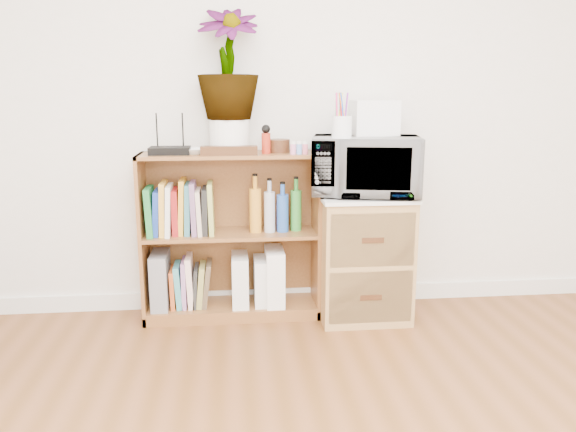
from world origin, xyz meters
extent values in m
cube|color=white|center=(0.00, 2.24, 0.05)|extent=(4.00, 0.02, 0.10)
cube|color=brown|center=(-0.35, 2.10, 0.47)|extent=(1.00, 0.30, 0.95)
cube|color=#9E7542|center=(0.40, 2.02, 0.35)|extent=(0.50, 0.45, 0.70)
imported|color=white|center=(0.40, 2.02, 0.88)|extent=(0.65, 0.50, 0.32)
cylinder|color=white|center=(0.24, 1.93, 1.10)|extent=(0.11, 0.11, 0.12)
cube|color=white|center=(0.46, 2.10, 1.14)|extent=(0.24, 0.20, 0.19)
cube|color=black|center=(-0.67, 2.08, 0.97)|extent=(0.22, 0.15, 0.04)
imported|color=white|center=(-0.54, 2.07, 0.97)|extent=(0.13, 0.13, 0.03)
cylinder|color=white|center=(-0.35, 2.12, 1.04)|extent=(0.22, 0.22, 0.18)
imported|color=#316829|center=(-0.35, 2.12, 1.43)|extent=(0.33, 0.33, 0.59)
cube|color=#3B2510|center=(-0.35, 2.00, 0.97)|extent=(0.30, 0.08, 0.05)
cylinder|color=#AE2915|center=(-0.15, 2.06, 1.01)|extent=(0.05, 0.05, 0.11)
cylinder|color=#35180E|center=(-0.07, 2.11, 0.99)|extent=(0.12, 0.12, 0.07)
cube|color=pink|center=(0.03, 2.01, 0.98)|extent=(0.10, 0.04, 0.05)
cube|color=gray|center=(-0.76, 2.10, 0.23)|extent=(0.10, 0.25, 0.32)
cube|color=white|center=(-0.30, 2.09, 0.22)|extent=(0.09, 0.24, 0.29)
cube|color=white|center=(-0.18, 2.09, 0.20)|extent=(0.09, 0.22, 0.27)
cube|color=white|center=(-0.10, 2.09, 0.23)|extent=(0.10, 0.26, 0.33)
cube|color=#22813A|center=(-0.79, 2.10, 0.63)|extent=(0.04, 0.20, 0.27)
cube|color=#1B3AA4|center=(-0.76, 2.10, 0.63)|extent=(0.05, 0.20, 0.25)
cube|color=gold|center=(-0.72, 2.10, 0.65)|extent=(0.04, 0.20, 0.30)
cube|color=white|center=(-0.69, 2.10, 0.64)|extent=(0.04, 0.20, 0.28)
cube|color=maroon|center=(-0.66, 2.10, 0.63)|extent=(0.03, 0.20, 0.25)
cube|color=gold|center=(-0.62, 2.10, 0.65)|extent=(0.04, 0.20, 0.31)
cube|color=teal|center=(-0.59, 2.10, 0.64)|extent=(0.04, 0.20, 0.28)
cube|color=slate|center=(-0.55, 2.10, 0.65)|extent=(0.03, 0.20, 0.29)
cube|color=beige|center=(-0.52, 2.10, 0.63)|extent=(0.03, 0.20, 0.25)
cube|color=black|center=(-0.49, 2.10, 0.63)|extent=(0.04, 0.20, 0.26)
cube|color=#AAB252|center=(-0.46, 2.10, 0.64)|extent=(0.03, 0.20, 0.29)
cylinder|color=orange|center=(-0.21, 2.10, 0.66)|extent=(0.07, 0.07, 0.32)
cylinder|color=#AEB6C6|center=(-0.13, 2.10, 0.65)|extent=(0.06, 0.06, 0.30)
cylinder|color=#2655B4|center=(-0.06, 2.10, 0.64)|extent=(0.07, 0.07, 0.28)
cylinder|color=green|center=(0.02, 2.10, 0.65)|extent=(0.06, 0.06, 0.30)
cube|color=#C55422|center=(-0.69, 2.10, 0.18)|extent=(0.03, 0.19, 0.22)
cube|color=teal|center=(-0.66, 2.10, 0.19)|extent=(0.05, 0.19, 0.25)
cube|color=#A371AA|center=(-0.62, 2.10, 0.21)|extent=(0.03, 0.19, 0.27)
cube|color=beige|center=(-0.59, 2.10, 0.22)|extent=(0.05, 0.19, 0.30)
cube|color=#2A2A2A|center=(-0.56, 2.10, 0.19)|extent=(0.03, 0.19, 0.23)
cube|color=#9A9447|center=(-0.53, 2.10, 0.19)|extent=(0.06, 0.19, 0.24)
cube|color=brown|center=(-0.50, 2.10, 0.20)|extent=(0.06, 0.19, 0.26)
camera|label=1|loc=(-0.34, -1.02, 1.28)|focal=35.00mm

